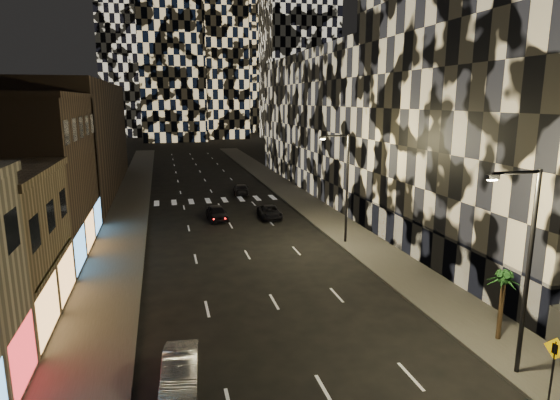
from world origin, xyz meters
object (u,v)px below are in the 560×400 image
ped_sign (554,359)px  palm_tree (504,283)px  streetlight_near (525,260)px  car_dark_oncoming (241,189)px  car_dark_rightlane (270,212)px  car_silver_parked (180,371)px  car_dark_midlane (217,213)px  streetlight_far (344,181)px

ped_sign → palm_tree: 5.15m
streetlight_near → car_dark_oncoming: streetlight_near is taller
car_dark_oncoming → palm_tree: 40.54m
car_dark_rightlane → palm_tree: size_ratio=1.27×
ped_sign → car_silver_parked: bearing=147.7°
car_dark_midlane → ped_sign: 33.85m
car_dark_oncoming → palm_tree: palm_tree is taller
streetlight_near → palm_tree: size_ratio=2.52×
car_dark_rightlane → car_dark_midlane: bearing=176.3°
streetlight_near → streetlight_far: same height
car_dark_oncoming → car_dark_midlane: bearing=76.5°
car_dark_oncoming → car_dark_rightlane: bearing=100.4°
streetlight_far → car_silver_parked: size_ratio=2.13×
car_dark_midlane → car_dark_oncoming: 13.08m
car_dark_rightlane → car_dark_oncoming: bearing=95.5°
streetlight_far → car_silver_parked: (-14.15, -17.23, -4.66)m
streetlight_far → car_dark_oncoming: bearing=102.1°
streetlight_far → ped_sign: bearing=-90.1°
car_dark_rightlane → ped_sign: ped_sign is taller
car_dark_midlane → streetlight_near: bearing=-78.3°
streetlight_far → car_dark_rightlane: streetlight_far is taller
streetlight_near → car_silver_parked: size_ratio=2.13×
car_silver_parked → car_dark_oncoming: (9.30, 39.91, -0.02)m
streetlight_near → car_dark_midlane: streetlight_near is taller
streetlight_near → car_dark_oncoming: 43.21m
streetlight_far → car_dark_oncoming: (-4.85, 22.68, -4.68)m
streetlight_far → palm_tree: size_ratio=2.52×
car_silver_parked → car_dark_oncoming: car_silver_parked is taller
ped_sign → palm_tree: (1.51, 4.81, 1.07)m
car_dark_oncoming → ped_sign: bearing=102.9°
car_dark_oncoming → ped_sign: (4.80, -44.78, 1.35)m
car_silver_parked → car_dark_midlane: 28.05m
streetlight_near → car_dark_rightlane: streetlight_near is taller
car_silver_parked → ped_sign: ped_sign is taller
streetlight_far → car_dark_midlane: 14.76m
car_silver_parked → car_dark_rightlane: 28.94m
car_dark_midlane → car_dark_rightlane: car_dark_midlane is taller
streetlight_near → car_dark_midlane: size_ratio=2.07×
car_dark_midlane → palm_tree: bearing=-74.1°
car_dark_rightlane → palm_tree: (5.51, -27.18, 2.47)m
car_dark_midlane → car_dark_rightlane: size_ratio=0.96×
car_dark_oncoming → car_dark_rightlane: 12.82m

